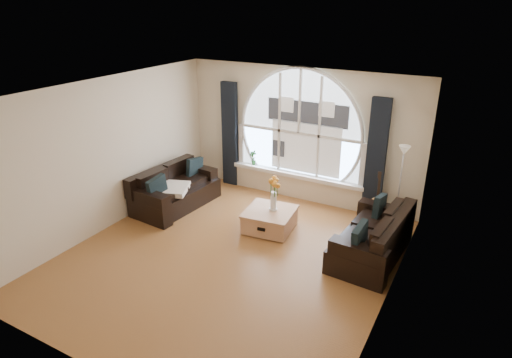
% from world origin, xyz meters
% --- Properties ---
extents(ground, '(5.00, 5.50, 0.01)m').
position_xyz_m(ground, '(0.00, 0.00, 0.00)').
color(ground, brown).
rests_on(ground, ground).
extents(ceiling, '(5.00, 5.50, 0.01)m').
position_xyz_m(ceiling, '(0.00, 0.00, 2.70)').
color(ceiling, silver).
rests_on(ceiling, ground).
extents(wall_back, '(5.00, 0.01, 2.70)m').
position_xyz_m(wall_back, '(0.00, 2.75, 1.35)').
color(wall_back, beige).
rests_on(wall_back, ground).
extents(wall_front, '(5.00, 0.01, 2.70)m').
position_xyz_m(wall_front, '(0.00, -2.75, 1.35)').
color(wall_front, beige).
rests_on(wall_front, ground).
extents(wall_left, '(0.01, 5.50, 2.70)m').
position_xyz_m(wall_left, '(-2.50, 0.00, 1.35)').
color(wall_left, beige).
rests_on(wall_left, ground).
extents(wall_right, '(0.01, 5.50, 2.70)m').
position_xyz_m(wall_right, '(2.50, 0.00, 1.35)').
color(wall_right, beige).
rests_on(wall_right, ground).
extents(attic_slope, '(0.92, 5.50, 0.72)m').
position_xyz_m(attic_slope, '(2.20, 0.00, 2.35)').
color(attic_slope, silver).
rests_on(attic_slope, ground).
extents(arched_window, '(2.60, 0.06, 2.15)m').
position_xyz_m(arched_window, '(0.00, 2.72, 1.62)').
color(arched_window, silver).
rests_on(arched_window, wall_back).
extents(window_sill, '(2.90, 0.22, 0.08)m').
position_xyz_m(window_sill, '(0.00, 2.65, 0.51)').
color(window_sill, white).
rests_on(window_sill, wall_back).
extents(window_frame, '(2.76, 0.08, 2.15)m').
position_xyz_m(window_frame, '(0.00, 2.69, 1.62)').
color(window_frame, white).
rests_on(window_frame, wall_back).
extents(neighbor_house, '(1.70, 0.02, 1.50)m').
position_xyz_m(neighbor_house, '(0.15, 2.71, 1.50)').
color(neighbor_house, silver).
rests_on(neighbor_house, wall_back).
extents(curtain_left, '(0.35, 0.12, 2.30)m').
position_xyz_m(curtain_left, '(-1.60, 2.63, 1.15)').
color(curtain_left, black).
rests_on(curtain_left, ground).
extents(curtain_right, '(0.35, 0.12, 2.30)m').
position_xyz_m(curtain_right, '(1.60, 2.63, 1.15)').
color(curtain_right, black).
rests_on(curtain_right, ground).
extents(sofa_left, '(1.04, 1.85, 0.79)m').
position_xyz_m(sofa_left, '(-1.94, 1.10, 0.40)').
color(sofa_left, black).
rests_on(sofa_left, ground).
extents(sofa_right, '(1.01, 1.82, 0.78)m').
position_xyz_m(sofa_right, '(2.01, 1.12, 0.40)').
color(sofa_right, black).
rests_on(sofa_right, ground).
extents(coffee_chest, '(0.95, 0.95, 0.42)m').
position_xyz_m(coffee_chest, '(0.15, 1.14, 0.21)').
color(coffee_chest, '#AB7652').
rests_on(coffee_chest, ground).
extents(throw_blanket, '(0.70, 0.70, 0.10)m').
position_xyz_m(throw_blanket, '(-1.81, 0.86, 0.50)').
color(throw_blanket, silver).
rests_on(throw_blanket, sofa_left).
extents(vase_flowers, '(0.24, 0.24, 0.70)m').
position_xyz_m(vase_flowers, '(0.19, 1.20, 0.77)').
color(vase_flowers, white).
rests_on(vase_flowers, coffee_chest).
extents(floor_lamp, '(0.24, 0.24, 1.60)m').
position_xyz_m(floor_lamp, '(2.15, 2.24, 0.80)').
color(floor_lamp, '#B2B2B2').
rests_on(floor_lamp, ground).
extents(guitar, '(0.41, 0.33, 1.06)m').
position_xyz_m(guitar, '(1.78, 2.34, 0.53)').
color(guitar, olive).
rests_on(guitar, ground).
extents(potted_plant, '(0.19, 0.15, 0.32)m').
position_xyz_m(potted_plant, '(-1.03, 2.65, 0.71)').
color(potted_plant, '#1E6023').
rests_on(potted_plant, window_sill).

